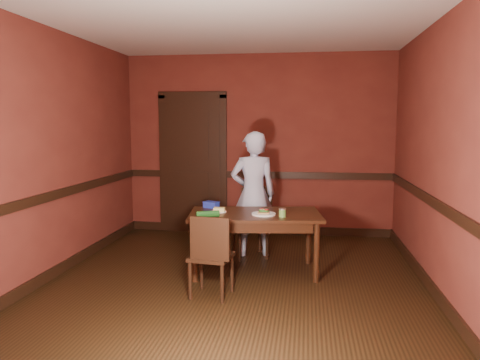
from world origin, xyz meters
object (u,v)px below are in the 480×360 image
(chair_far, at_px, (250,223))
(person, at_px, (253,194))
(chair_near, at_px, (211,255))
(food_tub, at_px, (211,205))
(cheese_saucer, at_px, (219,210))
(sandwich_plate, at_px, (264,213))
(dining_table, at_px, (255,243))
(sauce_jar, at_px, (282,213))

(chair_far, bearing_deg, person, 47.26)
(chair_far, xyz_separation_m, person, (0.03, 0.07, 0.35))
(chair_near, xyz_separation_m, food_tub, (-0.21, 1.04, 0.31))
(chair_near, relative_size, cheese_saucer, 5.00)
(sandwich_plate, bearing_deg, cheese_saucer, 170.26)
(chair_near, distance_m, cheese_saucer, 0.84)
(dining_table, xyz_separation_m, chair_near, (-0.34, -0.78, 0.07))
(chair_near, bearing_deg, food_tub, -71.06)
(dining_table, bearing_deg, sandwich_plate, -47.76)
(food_tub, bearing_deg, sandwich_plate, -6.29)
(chair_far, relative_size, food_tub, 4.27)
(dining_table, height_order, chair_near, chair_near)
(dining_table, xyz_separation_m, sandwich_plate, (0.11, -0.09, 0.36))
(cheese_saucer, height_order, food_tub, food_tub)
(sauce_jar, bearing_deg, person, 115.61)
(cheese_saucer, bearing_deg, person, 65.97)
(sauce_jar, bearing_deg, food_tub, 153.52)
(food_tub, bearing_deg, cheese_saucer, -39.16)
(chair_near, relative_size, sandwich_plate, 3.08)
(sauce_jar, relative_size, food_tub, 0.45)
(cheese_saucer, bearing_deg, dining_table, 0.24)
(person, height_order, sandwich_plate, person)
(sauce_jar, height_order, cheese_saucer, sauce_jar)
(person, relative_size, sandwich_plate, 5.97)
(chair_far, distance_m, food_tub, 0.62)
(chair_near, bearing_deg, sandwich_plate, -115.43)
(chair_far, relative_size, sandwich_plate, 3.29)
(sandwich_plate, distance_m, food_tub, 0.74)
(dining_table, height_order, chair_far, chair_far)
(dining_table, bearing_deg, chair_near, -120.99)
(cheese_saucer, bearing_deg, chair_far, 65.72)
(sandwich_plate, height_order, food_tub, food_tub)
(food_tub, bearing_deg, sauce_jar, -5.06)
(dining_table, relative_size, person, 0.92)
(cheese_saucer, bearing_deg, food_tub, 119.43)
(sandwich_plate, xyz_separation_m, cheese_saucer, (-0.51, 0.09, 0.00))
(chair_near, xyz_separation_m, person, (0.24, 1.47, 0.38))
(food_tub, bearing_deg, dining_table, -3.44)
(person, bearing_deg, chair_far, 53.15)
(person, relative_size, food_tub, 7.75)
(chair_far, height_order, sauce_jar, chair_far)
(cheese_saucer, bearing_deg, sandwich_plate, -9.74)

